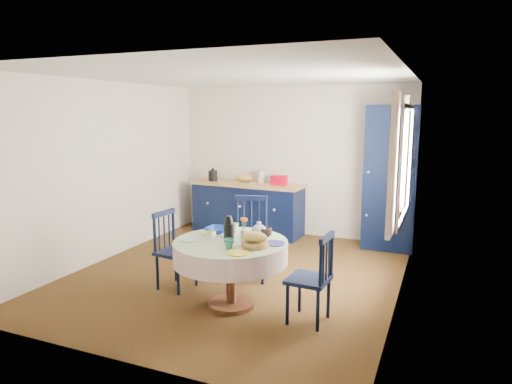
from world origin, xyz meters
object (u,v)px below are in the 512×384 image
dining_table (232,252)px  mug_a (211,235)px  mug_d (235,227)px  mug_b (229,244)px  chair_right (313,278)px  kitchen_counter (248,207)px  pantry_cabinet (391,178)px  chair_far (250,238)px  chair_left (174,249)px  cobalt_bowl (217,230)px  mug_c (266,232)px

dining_table → mug_a: 0.29m
mug_a → mug_d: mug_d is taller
mug_b → mug_d: 0.67m
chair_right → mug_a: chair_right is taller
kitchen_counter → mug_b: kitchen_counter is taller
pantry_cabinet → dining_table: bearing=-113.5°
pantry_cabinet → chair_far: (-1.47, -2.01, -0.57)m
chair_right → kitchen_counter: bearing=-141.7°
chair_right → dining_table: bearing=-87.3°
dining_table → mug_b: size_ratio=11.40×
chair_left → mug_b: (0.97, -0.49, 0.31)m
chair_right → cobalt_bowl: chair_right is taller
pantry_cabinet → mug_c: bearing=-110.7°
mug_d → chair_far: bearing=93.8°
mug_c → mug_d: (-0.42, 0.09, -0.01)m
dining_table → mug_c: bearing=46.8°
kitchen_counter → chair_far: size_ratio=1.93×
chair_right → mug_b: 0.89m
kitchen_counter → mug_c: size_ratio=15.57×
dining_table → chair_right: 0.91m
cobalt_bowl → kitchen_counter: bearing=106.7°
pantry_cabinet → mug_c: 2.81m
dining_table → cobalt_bowl: 0.40m
mug_b → cobalt_bowl: size_ratio=0.40×
mug_a → mug_b: bearing=-35.5°
kitchen_counter → mug_a: (0.83, -2.87, 0.32)m
mug_b → cobalt_bowl: 0.61m
chair_left → chair_right: chair_left is taller
kitchen_counter → mug_c: kitchen_counter is taller
mug_d → chair_right: bearing=-21.2°
mug_c → mug_d: bearing=168.3°
kitchen_counter → chair_left: bearing=-82.7°
mug_a → kitchen_counter: bearing=106.2°
kitchen_counter → mug_c: 2.91m
pantry_cabinet → mug_d: size_ratio=22.30×
chair_left → chair_right: bearing=-91.1°
pantry_cabinet → mug_d: 2.91m
mug_d → dining_table: bearing=-69.3°
kitchen_counter → cobalt_bowl: kitchen_counter is taller
chair_left → cobalt_bowl: size_ratio=3.48×
dining_table → mug_b: dining_table is taller
dining_table → mug_a: size_ratio=10.93×
dining_table → chair_left: dining_table is taller
mug_b → kitchen_counter: bearing=110.6°
chair_left → chair_right: 1.79m
chair_left → mug_c: bearing=-80.0°
dining_table → chair_far: 0.91m
dining_table → mug_b: 0.31m
chair_far → mug_b: chair_far is taller
mug_c → mug_b: bearing=-108.9°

